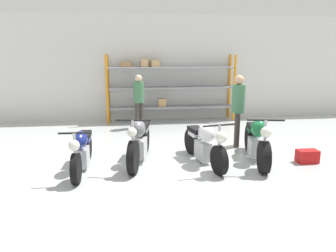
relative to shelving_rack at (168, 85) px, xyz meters
name	(u,v)px	position (x,y,z in m)	size (l,w,h in m)	color
ground_plane	(170,161)	(-0.52, -4.40, -1.23)	(30.00, 30.00, 0.00)	#B2B7B7
back_wall	(152,68)	(-0.52, 0.36, 0.57)	(30.00, 0.08, 3.60)	silver
shelving_rack	(168,85)	(0.00, 0.00, 0.00)	(4.40, 0.63, 2.26)	orange
motorcycle_blue	(82,150)	(-2.35, -4.70, -0.80)	(0.56, 2.02, 0.95)	black
motorcycle_grey	(139,141)	(-1.19, -4.37, -0.76)	(0.78, 2.05, 1.08)	black
motorcycle_white	(204,143)	(0.17, -4.64, -0.77)	(0.70, 2.02, 0.99)	black
motorcycle_green	(257,141)	(1.34, -4.64, -0.77)	(0.77, 2.12, 1.07)	black
person_browsing	(238,105)	(1.31, -3.46, -0.16)	(0.42, 0.42, 1.79)	#38332D
person_near_rack	(139,97)	(-1.04, -1.03, -0.25)	(0.45, 0.45, 1.66)	#38332D
toolbox	(307,156)	(2.39, -4.88, -1.09)	(0.44, 0.26, 0.28)	red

